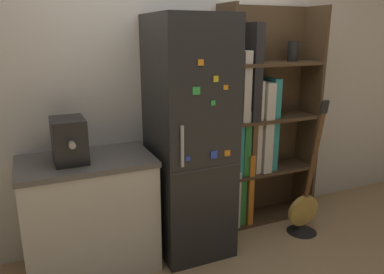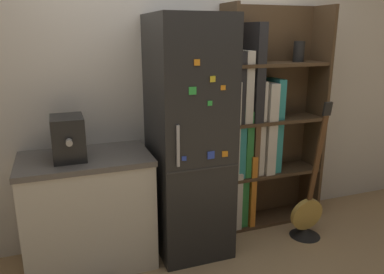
# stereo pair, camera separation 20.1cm
# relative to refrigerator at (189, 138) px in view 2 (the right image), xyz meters

# --- Properties ---
(ground_plane) EXTENTS (16.00, 16.00, 0.00)m
(ground_plane) POSITION_rel_refrigerator_xyz_m (0.00, -0.12, -0.95)
(ground_plane) COLOR tan
(wall_back) EXTENTS (8.00, 0.05, 2.60)m
(wall_back) POSITION_rel_refrigerator_xyz_m (0.00, 0.35, 0.35)
(wall_back) COLOR silver
(wall_back) RESTS_ON ground_plane
(refrigerator) EXTENTS (0.57, 0.68, 1.91)m
(refrigerator) POSITION_rel_refrigerator_xyz_m (0.00, 0.00, 0.00)
(refrigerator) COLOR black
(refrigerator) RESTS_ON ground_plane
(bookshelf) EXTENTS (0.96, 0.33, 2.00)m
(bookshelf) POSITION_rel_refrigerator_xyz_m (0.74, 0.19, -0.02)
(bookshelf) COLOR #4C3823
(bookshelf) RESTS_ON ground_plane
(kitchen_counter) EXTENTS (0.96, 0.61, 0.88)m
(kitchen_counter) POSITION_rel_refrigerator_xyz_m (-0.81, 0.03, -0.51)
(kitchen_counter) COLOR beige
(kitchen_counter) RESTS_ON ground_plane
(espresso_machine) EXTENTS (0.23, 0.36, 0.31)m
(espresso_machine) POSITION_rel_refrigerator_xyz_m (-0.91, 0.01, 0.09)
(espresso_machine) COLOR black
(espresso_machine) RESTS_ON kitchen_counter
(guitar) EXTENTS (0.30, 0.29, 1.25)m
(guitar) POSITION_rel_refrigerator_xyz_m (1.03, -0.24, -0.77)
(guitar) COLOR black
(guitar) RESTS_ON ground_plane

